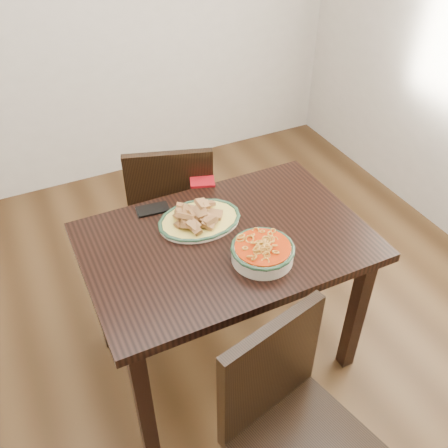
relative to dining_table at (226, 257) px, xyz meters
name	(u,v)px	position (x,y,z in m)	size (l,w,h in m)	color
floor	(206,341)	(-0.06, 0.10, -0.65)	(3.50, 3.50, 0.00)	#362311
dining_table	(226,257)	(0.00, 0.00, 0.00)	(1.15, 0.77, 0.75)	black
chair_far	(171,207)	(-0.02, 0.61, -0.15)	(0.53, 0.53, 0.89)	black
chair_near	(289,419)	(-0.09, -0.68, -0.15)	(0.51, 0.51, 0.89)	black
fish_plate	(199,214)	(-0.06, 0.14, 0.15)	(0.35, 0.27, 0.11)	#F1E6CC
noodle_bowl	(263,251)	(0.07, -0.17, 0.15)	(0.25, 0.25, 0.08)	beige
smartphone	(153,209)	(-0.21, 0.31, 0.11)	(0.14, 0.08, 0.01)	black
napkin	(202,181)	(0.08, 0.41, 0.11)	(0.11, 0.10, 0.01)	maroon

